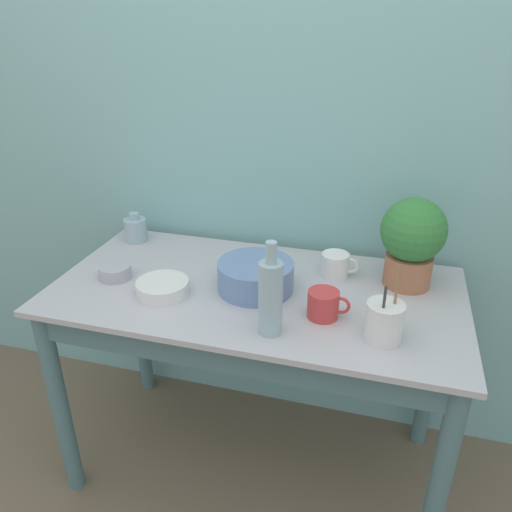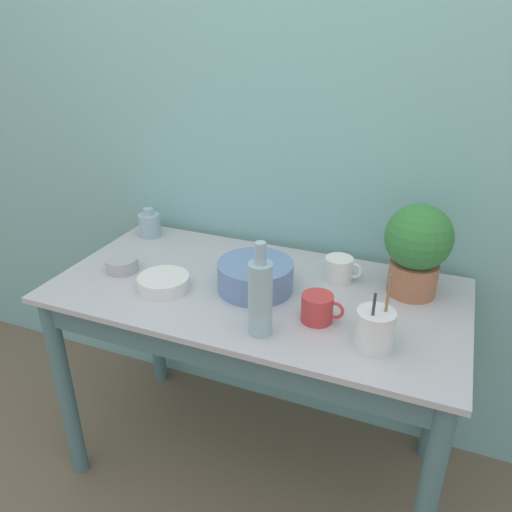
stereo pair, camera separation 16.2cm
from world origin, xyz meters
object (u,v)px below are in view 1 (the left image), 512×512
at_px(bottle_tall, 270,296).
at_px(utensil_cup, 384,322).
at_px(mug_white, 336,265).
at_px(bowl_small_enamel_white, 163,288).
at_px(bowl_wash_large, 255,276).
at_px(bowl_small_steel, 115,272).
at_px(mug_red, 324,304).
at_px(potted_plant, 412,239).
at_px(bottle_short, 135,229).

height_order(bottle_tall, utensil_cup, bottle_tall).
bearing_deg(utensil_cup, bottle_tall, -170.69).
height_order(mug_white, bowl_small_enamel_white, mug_white).
relative_size(bowl_wash_large, utensil_cup, 1.14).
bearing_deg(bowl_small_steel, bowl_wash_large, 6.64).
bearing_deg(bowl_small_enamel_white, mug_white, 28.28).
relative_size(bottle_tall, mug_red, 2.20).
xyz_separation_m(potted_plant, bowl_small_steel, (-0.97, -0.23, -0.14)).
relative_size(bottle_short, mug_white, 0.92).
height_order(bowl_small_steel, bowl_small_enamel_white, same).
relative_size(bowl_small_enamel_white, utensil_cup, 0.77).
bearing_deg(bottle_short, bowl_small_steel, -74.94).
xyz_separation_m(potted_plant, utensil_cup, (-0.06, -0.35, -0.11)).
distance_m(bowl_wash_large, utensil_cup, 0.46).
distance_m(bottle_tall, mug_white, 0.43).
height_order(mug_red, mug_white, mug_red).
bearing_deg(bowl_wash_large, bottle_tall, -64.57).
xyz_separation_m(bowl_small_enamel_white, utensil_cup, (0.71, -0.06, 0.04)).
distance_m(bowl_wash_large, bowl_small_steel, 0.49).
relative_size(bottle_short, bowl_small_steel, 1.07).
bearing_deg(bowl_small_steel, bottle_tall, -16.02).
relative_size(mug_red, utensil_cup, 0.58).
xyz_separation_m(mug_white, bowl_small_steel, (-0.73, -0.23, -0.02)).
relative_size(mug_white, bowl_small_enamel_white, 0.75).
bearing_deg(bowl_wash_large, potted_plant, 19.51).
distance_m(bottle_short, bowl_small_steel, 0.32).
bearing_deg(bottle_tall, utensil_cup, 9.31).
bearing_deg(bowl_wash_large, bowl_small_enamel_white, -157.92).
xyz_separation_m(mug_red, utensil_cup, (0.18, -0.07, 0.02)).
relative_size(bowl_wash_large, mug_white, 1.96).
bearing_deg(mug_red, bowl_small_enamel_white, -179.06).
height_order(bowl_small_steel, utensil_cup, utensil_cup).
height_order(potted_plant, bottle_short, potted_plant).
xyz_separation_m(bowl_small_steel, utensil_cup, (0.91, -0.12, 0.03)).
distance_m(bottle_tall, bottle_short, 0.84).
relative_size(potted_plant, bowl_small_steel, 2.74).
relative_size(mug_red, bowl_small_steel, 1.16).
xyz_separation_m(bowl_wash_large, bowl_small_steel, (-0.49, -0.06, -0.03)).
height_order(mug_white, utensil_cup, utensil_cup).
bearing_deg(bottle_tall, mug_red, 42.34).
relative_size(bowl_wash_large, bottle_tall, 0.88).
relative_size(potted_plant, utensil_cup, 1.38).
xyz_separation_m(bottle_tall, bottle_short, (-0.68, 0.48, -0.07)).
distance_m(bowl_wash_large, mug_red, 0.27).
bearing_deg(potted_plant, mug_white, -179.22).
relative_size(potted_plant, bowl_small_enamel_white, 1.78).
relative_size(bottle_short, mug_red, 0.92).
distance_m(mug_red, bowl_small_enamel_white, 0.53).
height_order(potted_plant, utensil_cup, potted_plant).
bearing_deg(potted_plant, bowl_small_steel, -166.80).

